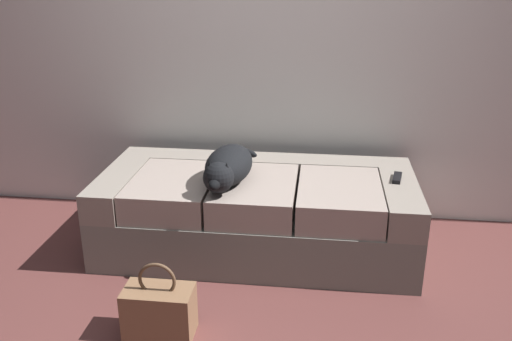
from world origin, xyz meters
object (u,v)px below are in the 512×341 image
tv_remote (397,178)px  handbag (159,311)px  couch (257,212)px  dog_dark (227,167)px

tv_remote → handbag: tv_remote is taller
tv_remote → handbag: 1.51m
tv_remote → handbag: bearing=-130.6°
couch → handbag: couch is taller
tv_remote → handbag: size_ratio=0.40×
couch → dog_dark: size_ratio=3.07×
couch → dog_dark: 0.40m
dog_dark → tv_remote: bearing=10.9°
couch → handbag: (-0.35, -0.88, -0.11)m
couch → dog_dark: dog_dark is taller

